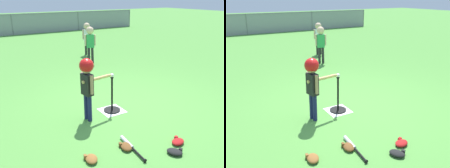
% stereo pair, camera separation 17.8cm
% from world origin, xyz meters
% --- Properties ---
extents(ground_plane, '(60.00, 60.00, 0.00)m').
position_xyz_m(ground_plane, '(0.00, 0.00, 0.00)').
color(ground_plane, '#51933D').
extents(home_plate, '(0.44, 0.44, 0.01)m').
position_xyz_m(home_plate, '(-0.39, -0.09, 0.00)').
color(home_plate, white).
rests_on(home_plate, ground_plane).
extents(batting_tee, '(0.32, 0.32, 0.68)m').
position_xyz_m(batting_tee, '(-0.39, -0.09, 0.11)').
color(batting_tee, black).
rests_on(batting_tee, ground_plane).
extents(baseball_on_tee, '(0.07, 0.07, 0.07)m').
position_xyz_m(baseball_on_tee, '(-0.39, -0.09, 0.72)').
color(baseball_on_tee, white).
rests_on(baseball_on_tee, batting_tee).
extents(batter_child, '(0.63, 0.32, 1.13)m').
position_xyz_m(batter_child, '(-0.94, -0.17, 0.81)').
color(batter_child, '#191E4C').
rests_on(batter_child, ground_plane).
extents(fielder_deep_right, '(0.33, 0.23, 1.17)m').
position_xyz_m(fielder_deep_right, '(1.38, 4.47, 0.75)').
color(fielder_deep_right, '#262626').
rests_on(fielder_deep_right, ground_plane).
extents(fielder_near_left, '(0.33, 0.24, 1.19)m').
position_xyz_m(fielder_near_left, '(0.88, 3.25, 0.76)').
color(fielder_near_left, '#262626').
rests_on(fielder_near_left, ground_plane).
extents(spare_bat_silver, '(0.12, 0.66, 0.06)m').
position_xyz_m(spare_bat_silver, '(-0.81, -1.23, 0.03)').
color(spare_bat_silver, silver).
rests_on(spare_bat_silver, ground_plane).
extents(glove_by_plate, '(0.21, 0.26, 0.07)m').
position_xyz_m(glove_by_plate, '(-1.45, -1.24, 0.04)').
color(glove_by_plate, brown).
rests_on(glove_by_plate, ground_plane).
extents(glove_near_bats, '(0.22, 0.26, 0.07)m').
position_xyz_m(glove_near_bats, '(-0.88, -1.26, 0.04)').
color(glove_near_bats, brown).
rests_on(glove_near_bats, ground_plane).
extents(glove_tossed_aside, '(0.25, 0.22, 0.07)m').
position_xyz_m(glove_tossed_aside, '(-0.15, -1.57, 0.04)').
color(glove_tossed_aside, '#B21919').
rests_on(glove_tossed_aside, ground_plane).
extents(glove_outfield_drop, '(0.25, 0.27, 0.07)m').
position_xyz_m(glove_outfield_drop, '(-0.37, -1.73, 0.04)').
color(glove_outfield_drop, black).
rests_on(glove_outfield_drop, ground_plane).
extents(outfield_fence, '(16.06, 0.06, 1.15)m').
position_xyz_m(outfield_fence, '(0.00, 10.94, 0.62)').
color(outfield_fence, slate).
rests_on(outfield_fence, ground_plane).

